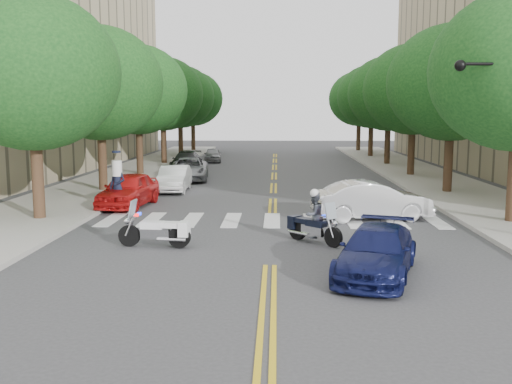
{
  "coord_description": "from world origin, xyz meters",
  "views": [
    {
      "loc": [
        0.17,
        -14.93,
        4.08
      ],
      "look_at": [
        -0.56,
        5.05,
        1.3
      ],
      "focal_mm": 40.0,
      "sensor_mm": 36.0,
      "label": 1
    }
  ],
  "objects_px": {
    "motorcycle_police": "(313,219)",
    "sedan_blue": "(377,252)",
    "officer_standing": "(117,187)",
    "convertible": "(372,200)",
    "motorcycle_parked": "(161,231)"
  },
  "relations": [
    {
      "from": "motorcycle_police",
      "to": "motorcycle_parked",
      "type": "xyz_separation_m",
      "value": [
        -4.68,
        -0.8,
        -0.26
      ]
    },
    {
      "from": "motorcycle_police",
      "to": "officer_standing",
      "type": "relative_size",
      "value": 0.85
    },
    {
      "from": "motorcycle_parked",
      "to": "convertible",
      "type": "xyz_separation_m",
      "value": [
        7.2,
        4.87,
        0.24
      ]
    },
    {
      "from": "motorcycle_police",
      "to": "sedan_blue",
      "type": "bearing_deg",
      "value": 66.17
    },
    {
      "from": "motorcycle_police",
      "to": "officer_standing",
      "type": "xyz_separation_m",
      "value": [
        -7.82,
        5.72,
        0.25
      ]
    },
    {
      "from": "convertible",
      "to": "sedan_blue",
      "type": "height_order",
      "value": "convertible"
    },
    {
      "from": "convertible",
      "to": "motorcycle_police",
      "type": "bearing_deg",
      "value": 138.5
    },
    {
      "from": "motorcycle_police",
      "to": "sedan_blue",
      "type": "distance_m",
      "value": 3.87
    },
    {
      "from": "officer_standing",
      "to": "convertible",
      "type": "bearing_deg",
      "value": 12.61
    },
    {
      "from": "officer_standing",
      "to": "convertible",
      "type": "relative_size",
      "value": 0.45
    },
    {
      "from": "motorcycle_police",
      "to": "convertible",
      "type": "relative_size",
      "value": 0.38
    },
    {
      "from": "convertible",
      "to": "sedan_blue",
      "type": "distance_m",
      "value": 7.77
    },
    {
      "from": "motorcycle_parked",
      "to": "officer_standing",
      "type": "bearing_deg",
      "value": 31.1
    },
    {
      "from": "motorcycle_police",
      "to": "convertible",
      "type": "bearing_deg",
      "value": -166.52
    },
    {
      "from": "motorcycle_police",
      "to": "convertible",
      "type": "distance_m",
      "value": 4.78
    }
  ]
}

